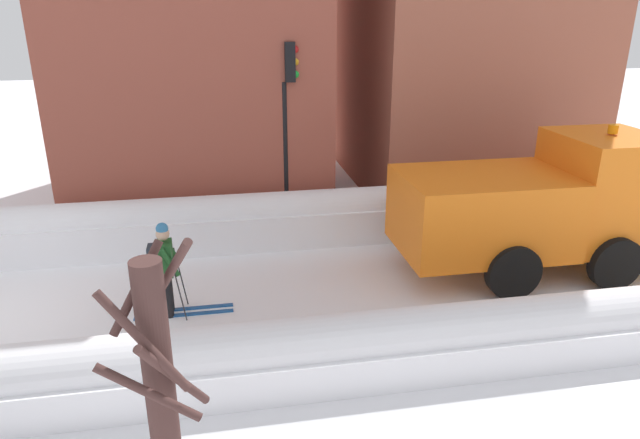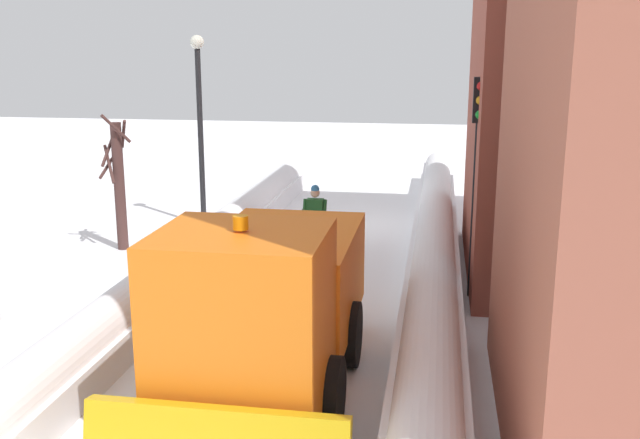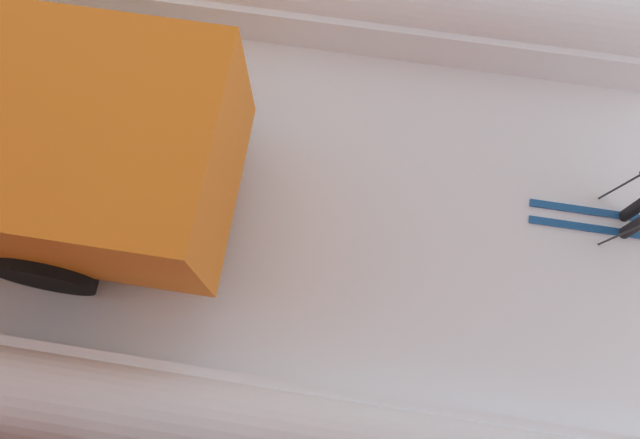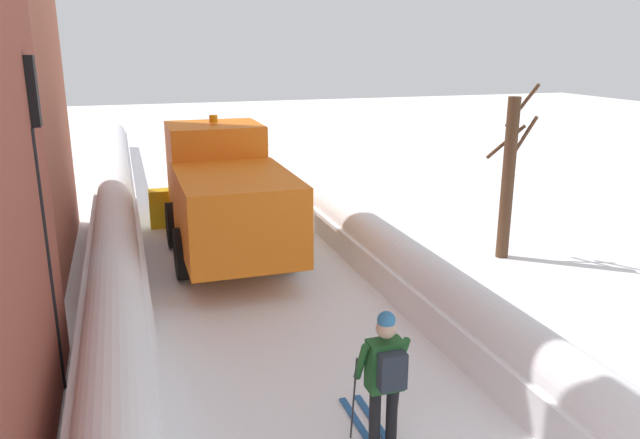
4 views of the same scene
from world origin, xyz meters
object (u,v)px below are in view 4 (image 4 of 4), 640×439
at_px(plow_truck, 226,194).
at_px(bare_tree_mid, 509,176).
at_px(skier, 385,375).
at_px(traffic_light_pole, 35,165).

xyz_separation_m(plow_truck, bare_tree_mid, (6.05, -1.96, 0.44)).
xyz_separation_m(plow_truck, skier, (0.60, -7.65, -0.48)).
relative_size(skier, bare_tree_mid, 0.46).
height_order(plow_truck, bare_tree_mid, bare_tree_mid).
bearing_deg(plow_truck, skier, -85.53).
distance_m(plow_truck, bare_tree_mid, 6.38).
xyz_separation_m(traffic_light_pole, bare_tree_mid, (9.29, 2.91, -1.32)).
xyz_separation_m(skier, traffic_light_pole, (-3.84, 2.77, 2.23)).
bearing_deg(plow_truck, bare_tree_mid, -17.96).
bearing_deg(bare_tree_mid, plow_truck, 162.04).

